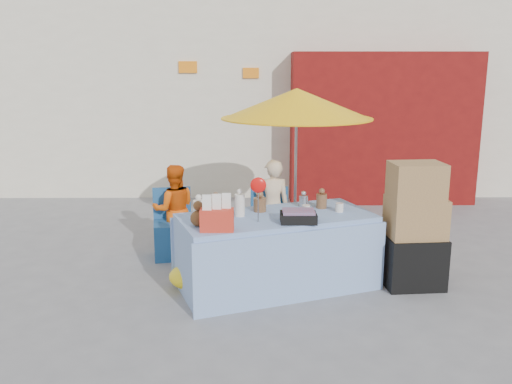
{
  "coord_description": "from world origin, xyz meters",
  "views": [
    {
      "loc": [
        -0.07,
        -5.21,
        2.33
      ],
      "look_at": [
        -0.04,
        0.6,
        1.0
      ],
      "focal_mm": 38.0,
      "sensor_mm": 36.0,
      "label": 1
    }
  ],
  "objects_px": {
    "market_table": "(276,250)",
    "vendor_orange": "(174,209)",
    "box_stack": "(414,230)",
    "chair_right": "(272,236)",
    "vendor_beige": "(272,207)",
    "chair_left": "(173,237)",
    "umbrella": "(297,104)"
  },
  "relations": [
    {
      "from": "market_table",
      "to": "vendor_orange",
      "type": "relative_size",
      "value": 1.99
    },
    {
      "from": "market_table",
      "to": "box_stack",
      "type": "xyz_separation_m",
      "value": [
        1.49,
        0.03,
        0.22
      ]
    },
    {
      "from": "chair_right",
      "to": "box_stack",
      "type": "xyz_separation_m",
      "value": [
        1.49,
        -0.97,
        0.38
      ]
    },
    {
      "from": "vendor_orange",
      "to": "box_stack",
      "type": "distance_m",
      "value": 2.95
    },
    {
      "from": "vendor_beige",
      "to": "chair_left",
      "type": "bearing_deg",
      "value": -3.9
    },
    {
      "from": "vendor_orange",
      "to": "box_stack",
      "type": "xyz_separation_m",
      "value": [
        2.74,
        -1.1,
        0.05
      ]
    },
    {
      "from": "chair_left",
      "to": "vendor_orange",
      "type": "distance_m",
      "value": 0.35
    },
    {
      "from": "chair_left",
      "to": "umbrella",
      "type": "height_order",
      "value": "umbrella"
    },
    {
      "from": "market_table",
      "to": "vendor_beige",
      "type": "bearing_deg",
      "value": 69.59
    },
    {
      "from": "umbrella",
      "to": "box_stack",
      "type": "distance_m",
      "value": 2.14
    },
    {
      "from": "chair_left",
      "to": "chair_right",
      "type": "height_order",
      "value": "same"
    },
    {
      "from": "chair_left",
      "to": "box_stack",
      "type": "relative_size",
      "value": 0.62
    },
    {
      "from": "chair_right",
      "to": "vendor_orange",
      "type": "bearing_deg",
      "value": 163.82
    },
    {
      "from": "market_table",
      "to": "chair_right",
      "type": "relative_size",
      "value": 2.71
    },
    {
      "from": "market_table",
      "to": "box_stack",
      "type": "height_order",
      "value": "box_stack"
    },
    {
      "from": "vendor_orange",
      "to": "umbrella",
      "type": "relative_size",
      "value": 0.55
    },
    {
      "from": "chair_left",
      "to": "box_stack",
      "type": "bearing_deg",
      "value": -29.42
    },
    {
      "from": "chair_right",
      "to": "box_stack",
      "type": "relative_size",
      "value": 0.62
    },
    {
      "from": "box_stack",
      "to": "chair_right",
      "type": "bearing_deg",
      "value": 147.09
    },
    {
      "from": "vendor_orange",
      "to": "market_table",
      "type": "bearing_deg",
      "value": 127.86
    },
    {
      "from": "vendor_orange",
      "to": "box_stack",
      "type": "height_order",
      "value": "box_stack"
    },
    {
      "from": "chair_right",
      "to": "vendor_beige",
      "type": "relative_size",
      "value": 0.7
    },
    {
      "from": "chair_right",
      "to": "vendor_orange",
      "type": "distance_m",
      "value": 1.29
    },
    {
      "from": "market_table",
      "to": "vendor_beige",
      "type": "distance_m",
      "value": 1.14
    },
    {
      "from": "vendor_orange",
      "to": "umbrella",
      "type": "bearing_deg",
      "value": 175.5
    },
    {
      "from": "chair_left",
      "to": "chair_right",
      "type": "xyz_separation_m",
      "value": [
        1.25,
        0.0,
        0.0
      ]
    },
    {
      "from": "vendor_orange",
      "to": "chair_left",
      "type": "bearing_deg",
      "value": 78.81
    },
    {
      "from": "chair_left",
      "to": "umbrella",
      "type": "bearing_deg",
      "value": 0.36
    },
    {
      "from": "umbrella",
      "to": "box_stack",
      "type": "xyz_separation_m",
      "value": [
        1.19,
        -1.25,
        -1.26
      ]
    },
    {
      "from": "umbrella",
      "to": "box_stack",
      "type": "bearing_deg",
      "value": -46.43
    },
    {
      "from": "vendor_beige",
      "to": "box_stack",
      "type": "xyz_separation_m",
      "value": [
        1.49,
        -1.1,
        0.02
      ]
    },
    {
      "from": "umbrella",
      "to": "box_stack",
      "type": "relative_size",
      "value": 1.53
    }
  ]
}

